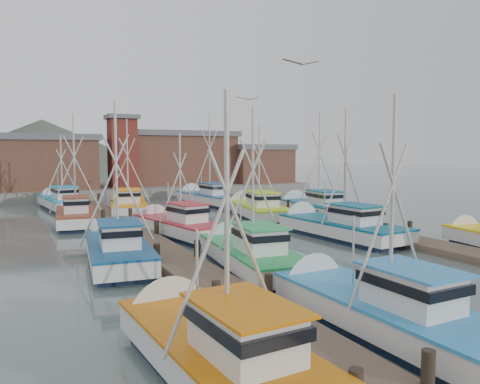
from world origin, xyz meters
name	(u,v)px	position (x,y,z in m)	size (l,w,h in m)	color
ground	(282,246)	(0.00, 0.00, 0.00)	(260.00, 260.00, 0.00)	#536461
dock_left	(145,241)	(-7.00, 4.04, 0.21)	(2.30, 46.00, 1.50)	brown
dock_right	(335,224)	(7.00, 4.04, 0.21)	(2.30, 46.00, 1.50)	brown
quay	(132,189)	(0.00, 37.00, 0.60)	(44.00, 16.00, 1.20)	slate
shed_left	(39,161)	(-11.00, 35.00, 4.34)	(12.72, 8.48, 6.20)	brown
shed_center	(176,157)	(6.00, 37.00, 4.69)	(14.84, 9.54, 6.90)	brown
shed_right	(259,163)	(17.00, 34.00, 3.84)	(8.48, 6.36, 5.20)	brown
lookout_tower	(122,151)	(-2.00, 33.00, 5.55)	(3.60, 3.60, 8.50)	maroon
distant_hills	(16,171)	(-12.76, 122.59, 0.00)	(175.00, 140.00, 42.00)	#485245
boat_0	(373,308)	(-4.11, -12.18, 0.68)	(3.19, 8.74, 7.81)	#0F1C33
boat_2	(214,350)	(-9.71, -12.85, 0.68)	(3.24, 8.80, 7.55)	#0F1C33
boat_4	(247,254)	(-4.15, -3.76, 0.68)	(3.54, 8.83, 8.17)	#0F1C33
boat_5	(335,227)	(4.55, 0.89, 0.68)	(3.83, 10.00, 8.99)	#0F1C33
boat_6	(117,249)	(-9.43, 0.08, 0.68)	(3.63, 9.06, 8.56)	#0F1C33
boat_8	(175,225)	(-4.47, 5.92, 0.68)	(4.23, 8.94, 7.35)	#0F1C33
boat_9	(256,209)	(4.35, 11.30, 0.68)	(4.74, 10.21, 8.59)	#0F1C33
boat_10	(76,215)	(-9.72, 13.71, 0.68)	(3.64, 8.86, 8.92)	#0F1C33
boat_11	(314,207)	(9.29, 9.97, 0.68)	(3.95, 9.72, 9.67)	#0F1C33
boat_12	(128,205)	(-4.68, 18.64, 0.68)	(4.53, 9.66, 9.06)	#0F1C33
boat_13	(206,197)	(4.28, 22.19, 0.69)	(4.16, 9.97, 10.44)	#0F1C33
boat_14	(61,202)	(-9.79, 24.34, 0.68)	(3.99, 9.69, 7.83)	#0F1C33
gull_near	(301,63)	(-3.62, -7.27, 8.93)	(1.55, 0.65, 0.24)	gray
gull_far	(247,99)	(-0.25, 3.93, 8.82)	(1.52, 0.66, 0.24)	gray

